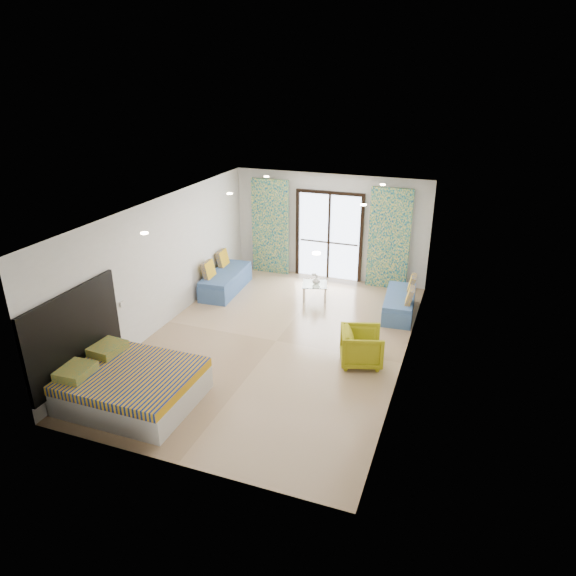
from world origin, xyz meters
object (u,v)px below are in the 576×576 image
(bed, at_px, (131,385))
(armchair, at_px, (362,345))
(daybed_right, at_px, (400,303))
(coffee_table, at_px, (315,285))
(daybed_left, at_px, (225,280))

(bed, bearing_deg, armchair, 36.94)
(armchair, bearing_deg, daybed_right, -25.17)
(daybed_right, xyz_separation_m, coffee_table, (-2.02, 0.13, 0.09))
(daybed_left, bearing_deg, bed, -85.86)
(daybed_left, distance_m, armchair, 4.49)
(coffee_table, xyz_separation_m, armchair, (1.68, -2.52, 0.04))
(daybed_right, distance_m, armchair, 2.42)
(coffee_table, relative_size, armchair, 0.94)
(daybed_right, relative_size, armchair, 2.18)
(bed, distance_m, coffee_table, 5.21)
(daybed_left, relative_size, coffee_table, 2.58)
(bed, height_order, coffee_table, bed)
(daybed_left, xyz_separation_m, daybed_right, (4.23, 0.16, -0.03))
(armchair, bearing_deg, bed, 109.75)
(daybed_left, height_order, armchair, daybed_left)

